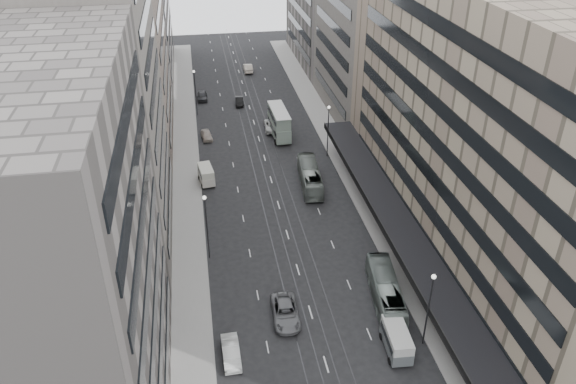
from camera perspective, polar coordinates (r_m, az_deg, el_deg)
ground at (r=57.89m, az=2.51°, el=-12.75°), size 220.00×220.00×0.00m
sidewalk_right at (r=90.55m, az=5.04°, el=4.54°), size 4.00×125.00×0.15m
sidewalk_left at (r=87.98m, az=-10.31°, el=3.32°), size 4.00×125.00×0.15m
department_store at (r=63.07m, az=20.76°, el=5.42°), size 19.20×60.00×30.00m
building_right_mid at (r=101.89m, az=8.65°, el=14.51°), size 15.00×28.00×24.00m
building_left_a at (r=42.93m, az=-24.08°, el=-7.70°), size 15.00×28.00×30.00m
building_left_b at (r=65.26m, az=-19.87°, el=8.40°), size 15.00×26.00×34.00m
building_left_c at (r=91.94m, az=-17.16°, el=12.07°), size 15.00×28.00×25.00m
building_left_d at (r=123.30m, az=-15.85°, el=17.51°), size 15.00×38.00×28.00m
lamp_right_near at (r=53.48m, az=14.19°, el=-10.75°), size 0.44×0.44×8.32m
lamp_right_far at (r=85.67m, az=4.11°, el=6.79°), size 0.44×0.44×8.32m
lamp_left_near at (r=63.26m, az=-8.30°, el=-2.82°), size 0.44×0.44×8.32m
lamp_left_far at (r=102.02m, az=-9.42°, el=10.44°), size 0.44×0.44×8.32m
bus_near at (r=59.64m, az=9.88°, el=-9.86°), size 3.77×10.70×2.92m
bus_far at (r=78.90m, az=2.24°, el=1.61°), size 3.34×10.79×2.96m
double_decker at (r=93.20m, az=-0.91°, el=7.12°), size 2.91×8.73×4.73m
vw_microbus at (r=54.78m, az=10.98°, el=-14.49°), size 2.39×4.81×2.54m
panel_van at (r=80.38m, az=-8.32°, el=1.79°), size 2.41×4.20×2.51m
sedan_1 at (r=53.95m, az=-5.80°, el=-15.88°), size 1.65×4.49×1.47m
sedan_2 at (r=57.38m, az=-0.26°, el=-12.12°), size 2.81×5.76×1.57m
sedan_4 at (r=93.93m, az=-8.27°, el=5.73°), size 2.03×4.12×1.35m
sedan_5 at (r=107.25m, az=-4.95°, el=9.18°), size 1.77×4.29×1.38m
sedan_6 at (r=96.43m, az=-1.58°, el=6.82°), size 3.11×6.02×1.62m
sedan_7 at (r=100.24m, az=-1.04°, el=7.79°), size 2.88×5.90×1.65m
sedan_8 at (r=110.49m, az=-8.71°, el=9.64°), size 1.95×4.65×1.57m
sedan_9 at (r=125.22m, az=-4.09°, el=12.47°), size 1.80×5.09×1.68m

